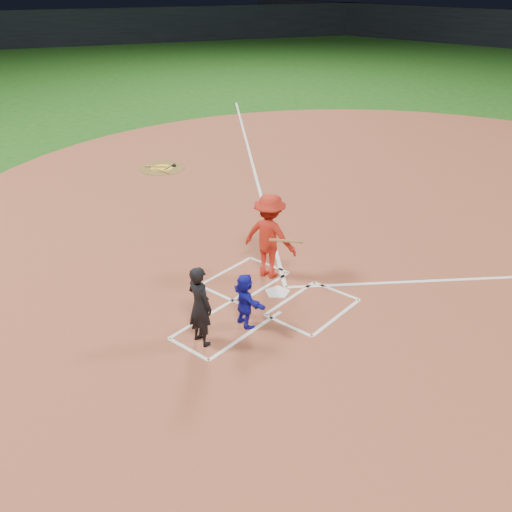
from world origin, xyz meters
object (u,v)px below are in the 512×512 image
Objects in this scene: home_plate at (277,292)px; batter_at_plate at (270,236)px; umpire at (200,306)px; on_deck_circle at (162,168)px; catcher at (245,300)px.

home_plate is 0.29× the size of batter_at_plate.
batter_at_plate is (-0.69, 2.98, 0.19)m from umpire.
batter_at_plate is at bearing -38.47° from home_plate.
batter_at_plate is (8.10, -3.79, 1.02)m from on_deck_circle.
home_plate is 0.36× the size of umpire.
umpire is 0.81× the size of batter_at_plate.
home_plate is at bearing -82.59° from umpire.
catcher is 0.57× the size of batter_at_plate.
batter_at_plate reaches higher than umpire.
on_deck_circle is 9.00m from batter_at_plate.
catcher is 1.07m from umpire.
home_plate is 0.51× the size of catcher.
umpire reaches higher than on_deck_circle.
batter_at_plate is (-0.67, 0.53, 1.01)m from home_plate.
catcher is 2.23m from batter_at_plate.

